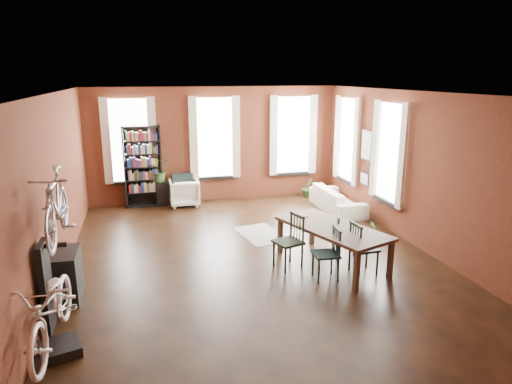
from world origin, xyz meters
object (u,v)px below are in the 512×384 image
object	(u,v)px
dining_chair_b	(288,242)
cream_sofa	(337,196)
bicycle_floor	(48,275)
console_table	(67,275)
dining_chair_d	(347,237)
bike_trainer	(60,349)
plant_stand	(161,193)
dining_chair_c	(364,248)
dining_chair_a	(326,254)
dining_table	(332,246)
bookshelf	(143,167)
white_armchair	(184,191)

from	to	relation	value
dining_chair_b	cream_sofa	xyz separation A→B (m)	(2.41, 3.19, -0.10)
bicycle_floor	console_table	bearing A→B (deg)	96.43
dining_chair_d	console_table	xyz separation A→B (m)	(-5.06, -0.42, -0.04)
bike_trainer	plant_stand	xyz separation A→B (m)	(1.60, 6.80, 0.26)
dining_chair_c	bike_trainer	xyz separation A→B (m)	(-4.97, -1.33, -0.41)
dining_chair_a	console_table	xyz separation A→B (m)	(-4.31, 0.33, -0.07)
dining_table	dining_chair_d	world-z (taller)	dining_chair_d
dining_table	bookshelf	xyz separation A→B (m)	(-3.38, 4.98, 0.72)
white_armchair	bookshelf	bearing A→B (deg)	-11.48
bookshelf	plant_stand	distance (m)	0.88
dining_chair_c	dining_chair_d	xyz separation A→B (m)	(-0.02, 0.69, -0.04)
dining_chair_d	bicycle_floor	size ratio (longest dim) A/B	0.45
dining_chair_a	bookshelf	distance (m)	6.34
dining_table	dining_chair_d	xyz separation A→B (m)	(0.40, 0.20, 0.06)
dining_table	bicycle_floor	size ratio (longest dim) A/B	1.14
bookshelf	bicycle_floor	size ratio (longest dim) A/B	1.12
dining_table	bicycle_floor	xyz separation A→B (m)	(-4.58, -1.83, 0.74)
dining_table	bicycle_floor	bearing A→B (deg)	-178.69
bookshelf	white_armchair	world-z (taller)	bookshelf
white_armchair	dining_chair_d	bearing A→B (deg)	120.77
dining_table	dining_chair_b	size ratio (longest dim) A/B	2.21
bike_trainer	dining_chair_d	bearing A→B (deg)	22.17
dining_chair_a	dining_chair_d	world-z (taller)	dining_chair_a
cream_sofa	console_table	distance (m)	7.15
cream_sofa	bike_trainer	world-z (taller)	cream_sofa
dining_chair_c	cream_sofa	bearing A→B (deg)	-20.86
cream_sofa	bicycle_floor	xyz separation A→B (m)	(-6.15, -5.11, 0.71)
bookshelf	plant_stand	xyz separation A→B (m)	(0.43, 0.00, -0.77)
plant_stand	bicycle_floor	distance (m)	7.04
dining_chair_b	plant_stand	world-z (taller)	dining_chair_b
bookshelf	bicycle_floor	world-z (taller)	bookshelf
dining_chair_b	dining_chair_d	bearing A→B (deg)	77.87
dining_chair_d	plant_stand	size ratio (longest dim) A/B	1.34
dining_table	console_table	world-z (taller)	console_table
dining_table	dining_chair_c	size ratio (longest dim) A/B	2.33
bike_trainer	white_armchair	bearing A→B (deg)	71.24
dining_chair_b	dining_chair_d	size ratio (longest dim) A/B	1.15
bookshelf	cream_sofa	distance (m)	5.28
console_table	dining_chair_b	bearing A→B (deg)	4.58
dining_chair_a	bicycle_floor	size ratio (longest dim) A/B	0.48
dining_chair_c	plant_stand	size ratio (longest dim) A/B	1.46
bike_trainer	plant_stand	size ratio (longest dim) A/B	0.74
dining_chair_b	cream_sofa	bearing A→B (deg)	125.46
bookshelf	cream_sofa	xyz separation A→B (m)	(4.95, -1.70, -0.69)
dining_table	bookshelf	distance (m)	6.06
bike_trainer	console_table	world-z (taller)	console_table
dining_chair_b	bicycle_floor	world-z (taller)	bicycle_floor
dining_table	console_table	distance (m)	4.66
dining_chair_b	dining_chair_c	world-z (taller)	dining_chair_b
dining_table	cream_sofa	size ratio (longest dim) A/B	1.07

